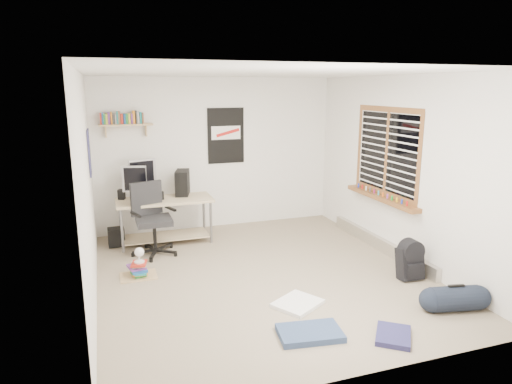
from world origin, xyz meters
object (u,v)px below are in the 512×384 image
object	(u,v)px
backpack	(410,263)
duffel_bag	(455,298)
desk	(165,220)
office_chair	(154,221)
book_stack	(138,265)

from	to	relation	value
backpack	duffel_bag	bearing A→B (deg)	-92.16
desk	backpack	world-z (taller)	desk
office_chair	desk	bearing A→B (deg)	46.17
book_stack	office_chair	bearing A→B (deg)	68.04
backpack	book_stack	distance (m)	3.40
desk	book_stack	size ratio (longest dim) A/B	3.26
book_stack	backpack	bearing A→B (deg)	-19.79
desk	duffel_bag	xyz separation A→B (m)	(2.61, -3.22, -0.22)
office_chair	book_stack	distance (m)	0.87
duffel_bag	book_stack	bearing A→B (deg)	159.09
backpack	book_stack	size ratio (longest dim) A/B	0.91
book_stack	desk	bearing A→B (deg)	66.74
desk	office_chair	distance (m)	0.52
desk	office_chair	size ratio (longest dim) A/B	1.38
backpack	book_stack	bearing A→B (deg)	162.67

